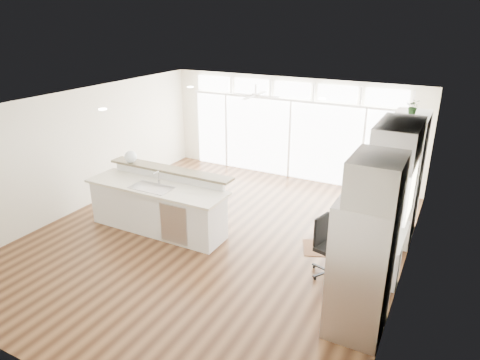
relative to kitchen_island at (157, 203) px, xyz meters
The scene contains 24 objects.
floor 1.41m from the kitchen_island, 11.97° to the left, with size 7.00×8.00×0.02m, color #412514.
ceiling 2.45m from the kitchen_island, 11.97° to the left, with size 7.00×8.00×0.02m, color white.
wall_back 4.50m from the kitchen_island, 73.77° to the left, with size 7.00×0.04×2.70m, color white.
wall_front 4.01m from the kitchen_island, 71.63° to the right, with size 7.00×0.04×2.70m, color white.
wall_left 2.39m from the kitchen_island, behind, with size 0.04×8.00×2.70m, color white.
wall_right 4.81m from the kitchen_island, ahead, with size 0.04×8.00×2.70m, color white.
glass_wall 4.41m from the kitchen_island, 73.55° to the left, with size 5.80×0.06×2.08m, color white.
transom_row 4.73m from the kitchen_island, 73.55° to the left, with size 5.90×0.06×0.40m, color white.
desk_window 4.83m from the kitchen_island, ahead, with size 0.04×0.85×0.85m, color white.
ceiling_fan 3.67m from the kitchen_island, 76.41° to the left, with size 1.16×1.16×0.32m, color white.
recessed_lights 2.46m from the kitchen_island, 20.47° to the left, with size 3.40×3.00×0.02m, color white.
oven_cabinet 4.91m from the kitchen_island, 25.07° to the left, with size 0.64×1.20×2.50m, color white.
desk_nook 4.41m from the kitchen_island, ahead, with size 0.72×1.30×0.76m, color white.
upper_cabinets 4.78m from the kitchen_island, ahead, with size 0.64×1.30×0.64m, color white.
refrigerator 4.50m from the kitchen_island, 14.03° to the right, with size 0.76×0.90×2.00m, color silver.
fridge_cabinet 4.85m from the kitchen_island, 13.84° to the right, with size 0.64×0.90×0.60m, color white.
framed_photos 4.91m from the kitchen_island, 14.13° to the left, with size 0.06×0.22×0.80m, color black.
kitchen_island is the anchor object (origin of this frame).
rug 3.50m from the kitchen_island, 14.69° to the left, with size 0.88×0.64×0.01m, color #3B2012.
office_chair 3.64m from the kitchen_island, ahead, with size 0.55×0.51×1.06m, color black.
fishbowl 1.27m from the kitchen_island, 157.08° to the left, with size 0.27×0.27×0.27m, color white.
monitor 4.34m from the kitchen_island, ahead, with size 0.08×0.46×0.39m, color black.
keyboard 4.16m from the kitchen_island, ahead, with size 0.12×0.33×0.02m, color silver.
potted_plant 5.27m from the kitchen_island, 25.07° to the left, with size 0.25×0.27×0.21m, color #33622A.
Camera 1 is at (3.96, -6.52, 4.22)m, focal length 32.00 mm.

